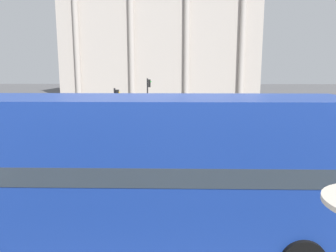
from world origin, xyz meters
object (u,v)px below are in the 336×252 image
double_decker_bus (141,168)px  traffic_light_far (148,93)px  traffic_light_mid (116,106)px  pedestrian_olive (95,110)px  pedestrian_red (291,121)px  pedestrian_blue (265,163)px  plaza_building_left (161,30)px

double_decker_bus → traffic_light_far: double_decker_bus is taller
double_decker_bus → traffic_light_mid: 14.00m
traffic_light_mid → pedestrian_olive: traffic_light_mid is taller
traffic_light_far → pedestrian_red: traffic_light_far is taller
pedestrian_red → pedestrian_blue: size_ratio=0.99×
traffic_light_far → pedestrian_blue: traffic_light_far is taller
pedestrian_olive → pedestrian_red: size_ratio=1.04×
traffic_light_mid → traffic_light_far: size_ratio=0.90×
traffic_light_far → pedestrian_red: bearing=-29.1°
plaza_building_left → double_decker_bus: bearing=-88.1°
double_decker_bus → traffic_light_mid: (-3.07, 13.66, 0.00)m
traffic_light_mid → pedestrian_blue: bearing=-48.8°
traffic_light_far → pedestrian_olive: (-4.80, -0.68, -1.50)m
traffic_light_mid → double_decker_bus: bearing=-77.3°
double_decker_bus → pedestrian_blue: 6.85m
pedestrian_red → pedestrian_blue: 11.92m
plaza_building_left → traffic_light_mid: (-1.35, -37.74, -9.09)m
traffic_light_far → plaza_building_left: bearing=90.2°
plaza_building_left → pedestrian_olive: size_ratio=18.73×
double_decker_bus → pedestrian_red: double_decker_bus is taller
pedestrian_olive → traffic_light_mid: bearing=-116.9°
pedestrian_olive → pedestrian_blue: pedestrian_olive is taller
pedestrian_olive → pedestrian_blue: bearing=-106.6°
traffic_light_far → pedestrian_olive: size_ratio=2.17×
double_decker_bus → traffic_light_far: bearing=87.2°
pedestrian_red → pedestrian_blue: pedestrian_blue is taller
double_decker_bus → pedestrian_olive: size_ratio=5.73×
plaza_building_left → pedestrian_blue: (6.25, -46.43, -10.38)m
traffic_light_mid → traffic_light_far: (1.48, 8.31, 0.24)m
double_decker_bus → traffic_light_far: size_ratio=2.64×
plaza_building_left → pedestrian_red: (11.09, -35.53, -10.40)m
pedestrian_blue → plaza_building_left: bearing=-155.2°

